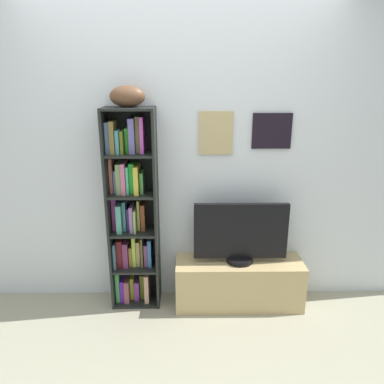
{
  "coord_description": "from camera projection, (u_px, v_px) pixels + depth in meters",
  "views": [
    {
      "loc": [
        0.08,
        -1.84,
        1.89
      ],
      "look_at": [
        0.11,
        0.85,
        1.04
      ],
      "focal_mm": 34.42,
      "sensor_mm": 36.0,
      "label": 1
    }
  ],
  "objects": [
    {
      "name": "back_wall",
      "position": [
        179.0,
        160.0,
        3.03
      ],
      "size": [
        4.8,
        0.08,
        2.46
      ],
      "color": "silver",
      "rests_on": "ground"
    },
    {
      "name": "bookshelf",
      "position": [
        131.0,
        213.0,
        3.03
      ],
      "size": [
        0.4,
        0.26,
        1.67
      ],
      "color": "black",
      "rests_on": "ground"
    },
    {
      "name": "football",
      "position": [
        127.0,
        96.0,
        2.72
      ],
      "size": [
        0.27,
        0.16,
        0.16
      ],
      "primitive_type": "ellipsoid",
      "rotation": [
        0.0,
        0.0,
        -0.02
      ],
      "color": "brown",
      "rests_on": "bookshelf"
    },
    {
      "name": "tv_stand",
      "position": [
        239.0,
        283.0,
        3.15
      ],
      "size": [
        1.07,
        0.35,
        0.4
      ],
      "color": "tan",
      "rests_on": "ground"
    },
    {
      "name": "television",
      "position": [
        241.0,
        234.0,
        3.01
      ],
      "size": [
        0.77,
        0.22,
        0.51
      ],
      "color": "black",
      "rests_on": "tv_stand"
    }
  ]
}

